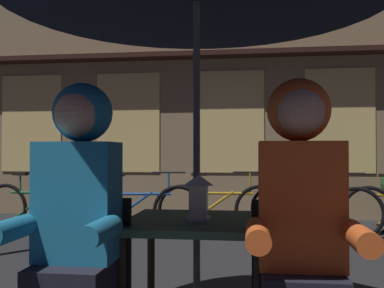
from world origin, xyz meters
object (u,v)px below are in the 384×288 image
Objects in this scene: bicycle_second at (139,209)px; bicycle_third at (220,208)px; person_left_hooded at (76,207)px; bicycle_fourth at (315,210)px; lantern at (199,196)px; bicycle_nearest at (38,208)px; chair_left at (80,286)px; person_right_hooded at (301,211)px; cafe_table at (197,239)px.

bicycle_second is 0.99× the size of bicycle_third.
bicycle_fourth is at bearing 68.31° from person_left_hooded.
lantern is at bearing -106.90° from bicycle_fourth.
bicycle_nearest is at bearing 127.13° from lantern.
bicycle_nearest is 3.63m from bicycle_fourth.
chair_left reaches higher than bicycle_second.
bicycle_fourth is (1.58, 3.92, -0.14)m from chair_left.
person_right_hooded is 4.82m from bicycle_nearest.
chair_left is 0.36m from person_left_hooded.
bicycle_nearest is 1.02× the size of bicycle_fourth.
cafe_table is 0.67m from person_right_hooded.
chair_left is 0.52× the size of bicycle_second.
bicycle_fourth is at bearing 5.63° from bicycle_second.
person_left_hooded is at bearing -61.40° from bicycle_nearest.
bicycle_fourth is at bearing 81.10° from person_right_hooded.
person_left_hooded is 4.04m from bicycle_third.
chair_left is 4.23m from bicycle_fourth.
bicycle_second is 1.07m from bicycle_third.
bicycle_fourth is (1.58, 3.98, -0.50)m from person_left_hooded.
person_left_hooded is 4.29m from bicycle_nearest.
lantern reaches higher than chair_left.
bicycle_third is (0.37, 3.99, -0.50)m from person_left_hooded.
bicycle_fourth is (2.26, 0.22, 0.00)m from bicycle_second.
bicycle_second is (-0.68, 3.76, -0.50)m from person_left_hooded.
bicycle_third is at bearing 12.50° from bicycle_second.
person_left_hooded is (-0.49, -0.39, -0.01)m from lantern.
bicycle_fourth is (0.62, 3.98, -0.50)m from person_right_hooded.
person_right_hooded is 4.13m from bicycle_second.
person_left_hooded reaches higher than bicycle_fourth.
bicycle_fourth is at bearing 3.76° from bicycle_nearest.
bicycle_nearest is 2.43m from bicycle_third.
person_left_hooded reaches higher than cafe_table.
cafe_table is 0.44× the size of bicycle_third.
bicycle_fourth is (1.21, -0.01, 0.00)m from bicycle_third.
bicycle_second reaches higher than cafe_table.
lantern is 0.61m from person_right_hooded.
lantern is 3.63m from bicycle_third.
chair_left is 0.52× the size of bicycle_nearest.
lantern reaches higher than bicycle_fourth.
person_right_hooded is at bearing -41.57° from cafe_table.
lantern is at bearing -52.87° from bicycle_nearest.
bicycle_third is at bearing 98.36° from person_right_hooded.
chair_left is at bearing -111.97° from bicycle_fourth.
chair_left is at bearing 90.00° from person_left_hooded.
bicycle_nearest is (-2.52, 3.32, -0.29)m from cafe_table.
chair_left is at bearing -145.61° from lantern.
person_left_hooded reaches higher than bicycle_second.
bicycle_second is (-1.17, 3.36, -0.51)m from lantern.
person_left_hooded is 0.84× the size of bicycle_second.
chair_left is 0.53× the size of bicycle_fourth.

